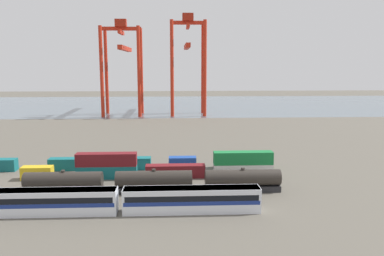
{
  "coord_description": "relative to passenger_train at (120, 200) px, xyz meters",
  "views": [
    {
      "loc": [
        6.75,
        -80.63,
        23.05
      ],
      "look_at": [
        11.76,
        25.31,
        5.52
      ],
      "focal_mm": 36.74,
      "sensor_mm": 36.0,
      "label": 1
    }
  ],
  "objects": [
    {
      "name": "shipping_container_9",
      "position": [
        -2.75,
        25.76,
        -0.84
      ],
      "size": [
        12.1,
        2.44,
        2.6
      ],
      "primitive_type": "cube",
      "color": "#146066",
      "rests_on": "ground_plane"
    },
    {
      "name": "shipping_container_2",
      "position": [
        -5.2,
        19.04,
        -0.84
      ],
      "size": [
        12.1,
        2.44,
        2.6
      ],
      "primitive_type": "cube",
      "color": "#146066",
      "rests_on": "ground_plane"
    },
    {
      "name": "shipping_container_1",
      "position": [
        -19.09,
        19.04,
        -0.84
      ],
      "size": [
        6.04,
        2.44,
        2.6
      ],
      "primitive_type": "cube",
      "color": "gold",
      "rests_on": "ground_plane"
    },
    {
      "name": "gantry_crane_west",
      "position": [
        -14.25,
        121.68,
        23.62
      ],
      "size": [
        17.53,
        40.46,
        41.93
      ],
      "color": "red",
      "rests_on": "ground_plane"
    },
    {
      "name": "shipping_container_3",
      "position": [
        -5.2,
        19.04,
        1.76
      ],
      "size": [
        12.1,
        2.44,
        2.6
      ],
      "primitive_type": "cube",
      "color": "maroon",
      "rests_on": "shipping_container_2"
    },
    {
      "name": "shipping_container_8",
      "position": [
        -15.79,
        25.76,
        -0.84
      ],
      "size": [
        6.04,
        2.44,
        2.6
      ],
      "primitive_type": "cube",
      "color": "#146066",
      "rests_on": "ground_plane"
    },
    {
      "name": "passenger_train",
      "position": [
        0.0,
        0.0,
        0.0
      ],
      "size": [
        43.68,
        3.14,
        3.9
      ],
      "color": "silver",
      "rests_on": "ground_plane"
    },
    {
      "name": "harbour_water",
      "position": [
        1.66,
        161.35,
        -2.14
      ],
      "size": [
        400.0,
        110.0,
        0.01
      ],
      "primitive_type": "cube",
      "color": "slate",
      "rests_on": "ground_plane"
    },
    {
      "name": "shipping_container_11",
      "position": [
        23.32,
        25.76,
        -0.84
      ],
      "size": [
        12.1,
        2.44,
        2.6
      ],
      "primitive_type": "cube",
      "color": "#197538",
      "rests_on": "ground_plane"
    },
    {
      "name": "shipping_container_5",
      "position": [
        22.58,
        19.04,
        -0.84
      ],
      "size": [
        12.1,
        2.44,
        2.6
      ],
      "primitive_type": "cube",
      "color": "silver",
      "rests_on": "ground_plane"
    },
    {
      "name": "shipping_container_6",
      "position": [
        22.58,
        19.04,
        1.76
      ],
      "size": [
        12.1,
        2.44,
        2.6
      ],
      "primitive_type": "cube",
      "color": "#197538",
      "rests_on": "shipping_container_5"
    },
    {
      "name": "gantry_crane_central",
      "position": [
        14.96,
        120.71,
        24.63
      ],
      "size": [
        15.81,
        35.05,
        44.57
      ],
      "color": "red",
      "rests_on": "ground_plane"
    },
    {
      "name": "shipping_container_10",
      "position": [
        10.28,
        25.76,
        -0.84
      ],
      "size": [
        6.04,
        2.44,
        2.6
      ],
      "primitive_type": "cube",
      "color": "#1C4299",
      "rests_on": "ground_plane"
    },
    {
      "name": "shipping_container_7",
      "position": [
        -28.83,
        25.76,
        -0.84
      ],
      "size": [
        6.04,
        2.44,
        2.6
      ],
      "primitive_type": "cube",
      "color": "#146066",
      "rests_on": "ground_plane"
    },
    {
      "name": "freight_tank_row",
      "position": [
        4.79,
        9.62,
        -0.08
      ],
      "size": [
        45.78,
        2.9,
        4.36
      ],
      "color": "#232326",
      "rests_on": "ground_plane"
    },
    {
      "name": "shipping_container_4",
      "position": [
        8.69,
        19.04,
        -0.84
      ],
      "size": [
        12.1,
        2.44,
        2.6
      ],
      "primitive_type": "cube",
      "color": "maroon",
      "rests_on": "ground_plane"
    },
    {
      "name": "ground_plane",
      "position": [
        1.66,
        61.95,
        -2.14
      ],
      "size": [
        420.0,
        420.0,
        0.0
      ],
      "primitive_type": "plane",
      "color": "#5B564C"
    }
  ]
}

